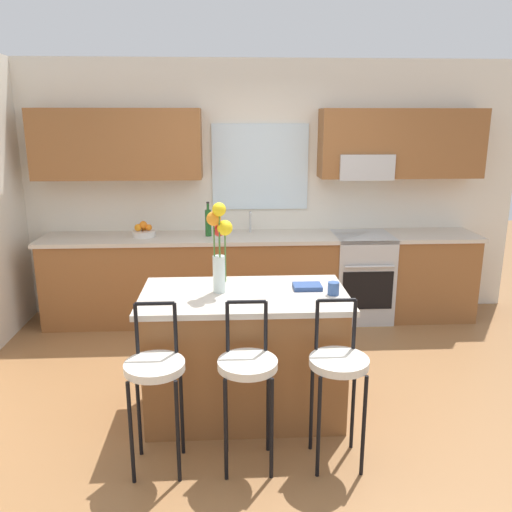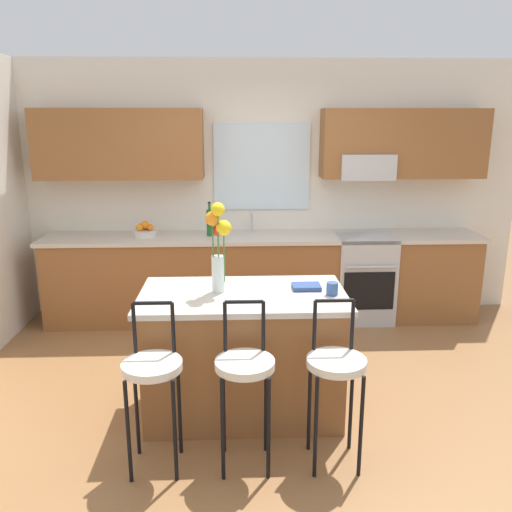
{
  "view_description": "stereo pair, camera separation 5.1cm",
  "coord_description": "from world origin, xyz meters",
  "px_view_note": "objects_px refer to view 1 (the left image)",
  "views": [
    {
      "loc": [
        -0.34,
        -3.62,
        2.1
      ],
      "look_at": [
        -0.12,
        0.55,
        1.0
      ],
      "focal_mm": 36.66,
      "sensor_mm": 36.0,
      "label": 1
    },
    {
      "loc": [
        -0.29,
        -3.62,
        2.1
      ],
      "look_at": [
        -0.12,
        0.55,
        1.0
      ],
      "focal_mm": 36.66,
      "sensor_mm": 36.0,
      "label": 2
    }
  ],
  "objects_px": {
    "bar_stool_middle": "(248,371)",
    "bottle_olive_oil": "(208,222)",
    "bar_stool_far": "(338,369)",
    "kitchen_island": "(244,353)",
    "cookbook": "(307,287)",
    "bar_stool_near": "(155,374)",
    "flower_vase": "(219,242)",
    "oven_range": "(361,276)",
    "mug_ceramic": "(333,288)",
    "fruit_bowl_oranges": "(144,231)"
  },
  "relations": [
    {
      "from": "mug_ceramic",
      "to": "bar_stool_near",
      "type": "bearing_deg",
      "value": -154.82
    },
    {
      "from": "bar_stool_far",
      "to": "bottle_olive_oil",
      "type": "bearing_deg",
      "value": 109.22
    },
    {
      "from": "kitchen_island",
      "to": "bar_stool_near",
      "type": "height_order",
      "value": "bar_stool_near"
    },
    {
      "from": "fruit_bowl_oranges",
      "to": "bar_stool_middle",
      "type": "bearing_deg",
      "value": -68.43
    },
    {
      "from": "oven_range",
      "to": "fruit_bowl_oranges",
      "type": "bearing_deg",
      "value": 179.25
    },
    {
      "from": "mug_ceramic",
      "to": "cookbook",
      "type": "bearing_deg",
      "value": 138.95
    },
    {
      "from": "bar_stool_near",
      "to": "flower_vase",
      "type": "bearing_deg",
      "value": 59.26
    },
    {
      "from": "mug_ceramic",
      "to": "bar_stool_middle",
      "type": "bearing_deg",
      "value": -138.33
    },
    {
      "from": "kitchen_island",
      "to": "bar_stool_far",
      "type": "xyz_separation_m",
      "value": [
        0.55,
        -0.62,
        0.17
      ]
    },
    {
      "from": "bar_stool_near",
      "to": "bar_stool_middle",
      "type": "relative_size",
      "value": 1.0
    },
    {
      "from": "mug_ceramic",
      "to": "bottle_olive_oil",
      "type": "xyz_separation_m",
      "value": [
        -0.93,
        1.92,
        0.1
      ]
    },
    {
      "from": "kitchen_island",
      "to": "cookbook",
      "type": "xyz_separation_m",
      "value": [
        0.46,
        0.07,
        0.47
      ]
    },
    {
      "from": "kitchen_island",
      "to": "flower_vase",
      "type": "xyz_separation_m",
      "value": [
        -0.17,
        0.03,
        0.82
      ]
    },
    {
      "from": "oven_range",
      "to": "kitchen_island",
      "type": "height_order",
      "value": "same"
    },
    {
      "from": "bar_stool_middle",
      "to": "bar_stool_far",
      "type": "distance_m",
      "value": 0.55
    },
    {
      "from": "fruit_bowl_oranges",
      "to": "cookbook",
      "type": "bearing_deg",
      "value": -51.27
    },
    {
      "from": "flower_vase",
      "to": "cookbook",
      "type": "height_order",
      "value": "flower_vase"
    },
    {
      "from": "oven_range",
      "to": "fruit_bowl_oranges",
      "type": "height_order",
      "value": "fruit_bowl_oranges"
    },
    {
      "from": "kitchen_island",
      "to": "cookbook",
      "type": "distance_m",
      "value": 0.66
    },
    {
      "from": "bar_stool_far",
      "to": "bottle_olive_oil",
      "type": "relative_size",
      "value": 2.93
    },
    {
      "from": "flower_vase",
      "to": "bottle_olive_oil",
      "type": "xyz_separation_m",
      "value": [
        -0.15,
        1.83,
        -0.22
      ]
    },
    {
      "from": "bar_stool_far",
      "to": "mug_ceramic",
      "type": "relative_size",
      "value": 11.58
    },
    {
      "from": "oven_range",
      "to": "bar_stool_near",
      "type": "distance_m",
      "value": 3.08
    },
    {
      "from": "bar_stool_near",
      "to": "mug_ceramic",
      "type": "relative_size",
      "value": 11.58
    },
    {
      "from": "bar_stool_near",
      "to": "flower_vase",
      "type": "xyz_separation_m",
      "value": [
        0.38,
        0.65,
        0.65
      ]
    },
    {
      "from": "cookbook",
      "to": "bar_stool_near",
      "type": "bearing_deg",
      "value": -145.64
    },
    {
      "from": "cookbook",
      "to": "fruit_bowl_oranges",
      "type": "bearing_deg",
      "value": 128.73
    },
    {
      "from": "bar_stool_near",
      "to": "bar_stool_middle",
      "type": "xyz_separation_m",
      "value": [
        0.55,
        0.0,
        0.0
      ]
    },
    {
      "from": "bar_stool_near",
      "to": "fruit_bowl_oranges",
      "type": "height_order",
      "value": "fruit_bowl_oranges"
    },
    {
      "from": "kitchen_island",
      "to": "flower_vase",
      "type": "bearing_deg",
      "value": 169.71
    },
    {
      "from": "bottle_olive_oil",
      "to": "fruit_bowl_oranges",
      "type": "bearing_deg",
      "value": 179.56
    },
    {
      "from": "bar_stool_middle",
      "to": "cookbook",
      "type": "xyz_separation_m",
      "value": [
        0.46,
        0.69,
        0.3
      ]
    },
    {
      "from": "oven_range",
      "to": "bar_stool_far",
      "type": "height_order",
      "value": "bar_stool_far"
    },
    {
      "from": "kitchen_island",
      "to": "bar_stool_middle",
      "type": "distance_m",
      "value": 0.64
    },
    {
      "from": "bar_stool_middle",
      "to": "mug_ceramic",
      "type": "relative_size",
      "value": 11.58
    },
    {
      "from": "bar_stool_near",
      "to": "bar_stool_far",
      "type": "distance_m",
      "value": 1.1
    },
    {
      "from": "bar_stool_far",
      "to": "cookbook",
      "type": "distance_m",
      "value": 0.76
    },
    {
      "from": "kitchen_island",
      "to": "bar_stool_near",
      "type": "distance_m",
      "value": 0.84
    },
    {
      "from": "bar_stool_middle",
      "to": "bottle_olive_oil",
      "type": "height_order",
      "value": "bottle_olive_oil"
    },
    {
      "from": "cookbook",
      "to": "bottle_olive_oil",
      "type": "relative_size",
      "value": 0.56
    },
    {
      "from": "bar_stool_near",
      "to": "bottle_olive_oil",
      "type": "xyz_separation_m",
      "value": [
        0.24,
        2.47,
        0.43
      ]
    },
    {
      "from": "bar_stool_near",
      "to": "bar_stool_far",
      "type": "height_order",
      "value": "same"
    },
    {
      "from": "fruit_bowl_oranges",
      "to": "bar_stool_near",
      "type": "bearing_deg",
      "value": -80.17
    },
    {
      "from": "kitchen_island",
      "to": "bar_stool_far",
      "type": "distance_m",
      "value": 0.84
    },
    {
      "from": "bottle_olive_oil",
      "to": "cookbook",
      "type": "bearing_deg",
      "value": -66.73
    },
    {
      "from": "oven_range",
      "to": "bar_stool_far",
      "type": "bearing_deg",
      "value": -107.2
    },
    {
      "from": "bar_stool_middle",
      "to": "bottle_olive_oil",
      "type": "relative_size",
      "value": 2.93
    },
    {
      "from": "flower_vase",
      "to": "bottle_olive_oil",
      "type": "relative_size",
      "value": 1.8
    },
    {
      "from": "bar_stool_near",
      "to": "oven_range",
      "type": "bearing_deg",
      "value": 52.79
    },
    {
      "from": "cookbook",
      "to": "fruit_bowl_oranges",
      "type": "xyz_separation_m",
      "value": [
        -1.43,
        1.79,
        0.04
      ]
    }
  ]
}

